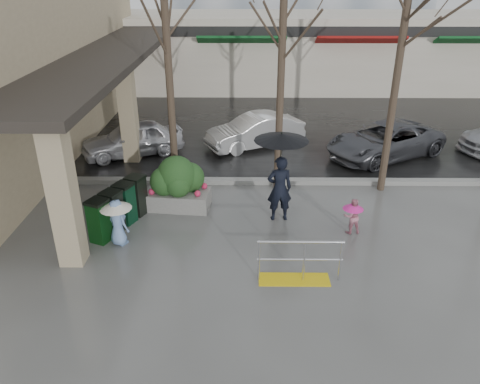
{
  "coord_description": "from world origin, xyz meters",
  "views": [
    {
      "loc": [
        0.17,
        -9.85,
        6.39
      ],
      "look_at": [
        0.06,
        0.66,
        1.3
      ],
      "focal_mm": 35.0,
      "sensor_mm": 36.0,
      "label": 1
    }
  ],
  "objects_px": {
    "child_pink": "(353,214)",
    "car_c": "(385,140)",
    "woman": "(280,169)",
    "handrail": "(298,266)",
    "tree_midwest": "(283,14)",
    "child_blue": "(117,218)",
    "news_boxes": "(119,207)",
    "tree_west": "(165,19)",
    "tree_mideast": "(404,28)",
    "planter": "(177,183)",
    "car_b": "(255,131)",
    "car_a": "(132,139)"
  },
  "relations": [
    {
      "from": "child_pink",
      "to": "child_blue",
      "type": "xyz_separation_m",
      "value": [
        -6.0,
        -0.62,
        0.19
      ]
    },
    {
      "from": "handrail",
      "to": "woman",
      "type": "relative_size",
      "value": 0.75
    },
    {
      "from": "handrail",
      "to": "car_a",
      "type": "xyz_separation_m",
      "value": [
        -5.35,
        7.73,
        0.25
      ]
    },
    {
      "from": "planter",
      "to": "child_pink",
      "type": "bearing_deg",
      "value": -16.43
    },
    {
      "from": "child_blue",
      "to": "car_b",
      "type": "bearing_deg",
      "value": -81.86
    },
    {
      "from": "handrail",
      "to": "car_c",
      "type": "distance_m",
      "value": 8.61
    },
    {
      "from": "planter",
      "to": "car_c",
      "type": "bearing_deg",
      "value": 30.21
    },
    {
      "from": "news_boxes",
      "to": "woman",
      "type": "bearing_deg",
      "value": 29.65
    },
    {
      "from": "tree_west",
      "to": "tree_mideast",
      "type": "relative_size",
      "value": 1.05
    },
    {
      "from": "child_blue",
      "to": "car_c",
      "type": "distance_m",
      "value": 10.34
    },
    {
      "from": "handrail",
      "to": "child_pink",
      "type": "distance_m",
      "value": 2.68
    },
    {
      "from": "tree_west",
      "to": "news_boxes",
      "type": "height_order",
      "value": "tree_west"
    },
    {
      "from": "child_pink",
      "to": "car_c",
      "type": "xyz_separation_m",
      "value": [
        2.32,
        5.52,
        0.07
      ]
    },
    {
      "from": "tree_mideast",
      "to": "news_boxes",
      "type": "bearing_deg",
      "value": -162.48
    },
    {
      "from": "tree_mideast",
      "to": "woman",
      "type": "bearing_deg",
      "value": -149.84
    },
    {
      "from": "tree_west",
      "to": "child_blue",
      "type": "xyz_separation_m",
      "value": [
        -1.0,
        -3.3,
        -4.34
      ]
    },
    {
      "from": "tree_west",
      "to": "car_a",
      "type": "bearing_deg",
      "value": 124.18
    },
    {
      "from": "woman",
      "to": "car_a",
      "type": "xyz_separation_m",
      "value": [
        -5.11,
        4.89,
        -0.89
      ]
    },
    {
      "from": "tree_mideast",
      "to": "news_boxes",
      "type": "xyz_separation_m",
      "value": [
        -7.69,
        -2.43,
        -4.28
      ]
    },
    {
      "from": "car_c",
      "to": "woman",
      "type": "bearing_deg",
      "value": -70.47
    },
    {
      "from": "tree_west",
      "to": "car_c",
      "type": "height_order",
      "value": "tree_west"
    },
    {
      "from": "woman",
      "to": "car_c",
      "type": "relative_size",
      "value": 0.56
    },
    {
      "from": "tree_midwest",
      "to": "news_boxes",
      "type": "distance_m",
      "value": 6.84
    },
    {
      "from": "handrail",
      "to": "car_b",
      "type": "relative_size",
      "value": 0.5
    },
    {
      "from": "woman",
      "to": "news_boxes",
      "type": "height_order",
      "value": "woman"
    },
    {
      "from": "child_blue",
      "to": "planter",
      "type": "distance_m",
      "value": 2.37
    },
    {
      "from": "child_pink",
      "to": "car_b",
      "type": "distance_m",
      "value": 6.98
    },
    {
      "from": "handrail",
      "to": "car_a",
      "type": "distance_m",
      "value": 9.41
    },
    {
      "from": "car_a",
      "to": "tree_midwest",
      "type": "bearing_deg",
      "value": 36.49
    },
    {
      "from": "tree_midwest",
      "to": "woman",
      "type": "height_order",
      "value": "tree_midwest"
    },
    {
      "from": "tree_west",
      "to": "news_boxes",
      "type": "relative_size",
      "value": 3.25
    },
    {
      "from": "tree_midwest",
      "to": "child_blue",
      "type": "xyz_separation_m",
      "value": [
        -4.2,
        -3.3,
        -4.48
      ]
    },
    {
      "from": "handrail",
      "to": "planter",
      "type": "bearing_deg",
      "value": 131.55
    },
    {
      "from": "tree_west",
      "to": "news_boxes",
      "type": "bearing_deg",
      "value": -116.06
    },
    {
      "from": "car_c",
      "to": "child_pink",
      "type": "bearing_deg",
      "value": -52.09
    },
    {
      "from": "woman",
      "to": "tree_midwest",
      "type": "bearing_deg",
      "value": -99.18
    },
    {
      "from": "planter",
      "to": "car_c",
      "type": "distance_m",
      "value": 8.19
    },
    {
      "from": "handrail",
      "to": "tree_midwest",
      "type": "distance_m",
      "value": 6.83
    },
    {
      "from": "tree_midwest",
      "to": "woman",
      "type": "relative_size",
      "value": 2.75
    },
    {
      "from": "child_blue",
      "to": "news_boxes",
      "type": "relative_size",
      "value": 0.59
    },
    {
      "from": "handrail",
      "to": "tree_midwest",
      "type": "bearing_deg",
      "value": 91.91
    },
    {
      "from": "car_b",
      "to": "child_pink",
      "type": "bearing_deg",
      "value": -7.16
    },
    {
      "from": "planter",
      "to": "news_boxes",
      "type": "bearing_deg",
      "value": -141.36
    },
    {
      "from": "tree_mideast",
      "to": "car_a",
      "type": "distance_m",
      "value": 9.93
    },
    {
      "from": "handrail",
      "to": "child_blue",
      "type": "relative_size",
      "value": 1.54
    },
    {
      "from": "child_pink",
      "to": "car_c",
      "type": "distance_m",
      "value": 5.99
    },
    {
      "from": "car_c",
      "to": "planter",
      "type": "bearing_deg",
      "value": -89.08
    },
    {
      "from": "news_boxes",
      "to": "car_c",
      "type": "bearing_deg",
      "value": 55.23
    },
    {
      "from": "tree_midwest",
      "to": "child_pink",
      "type": "bearing_deg",
      "value": -56.18
    },
    {
      "from": "tree_west",
      "to": "woman",
      "type": "bearing_deg",
      "value": -32.12
    }
  ]
}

